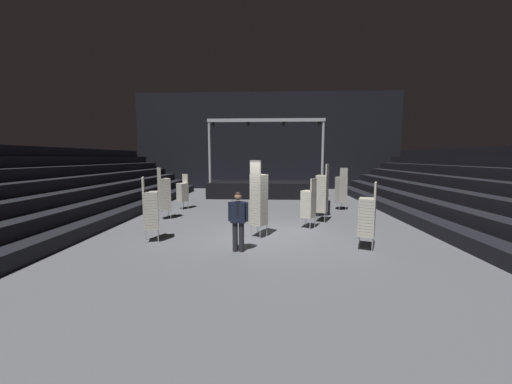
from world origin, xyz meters
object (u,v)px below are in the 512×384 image
(man_with_tie, at_px, (238,218))
(chair_stack_front_right, at_px, (322,193))
(equipment_road_case, at_px, (318,208))
(chair_stack_rear_left, at_px, (259,199))
(chair_stack_rear_right, at_px, (183,192))
(chair_stack_mid_right, at_px, (164,193))
(chair_stack_rear_centre, at_px, (151,209))
(chair_stack_mid_left, at_px, (367,216))
(chair_stack_front_left, at_px, (341,189))
(stage_riser, at_px, (266,188))
(chair_stack_mid_centre, at_px, (309,203))

(man_with_tie, bearing_deg, chair_stack_front_right, -123.73)
(man_with_tie, bearing_deg, equipment_road_case, -116.29)
(chair_stack_rear_left, bearing_deg, chair_stack_rear_right, 163.52)
(chair_stack_mid_right, height_order, chair_stack_rear_centre, chair_stack_mid_right)
(chair_stack_mid_left, distance_m, chair_stack_rear_centre, 6.54)
(chair_stack_front_left, relative_size, chair_stack_rear_left, 0.83)
(chair_stack_rear_centre, distance_m, equipment_road_case, 7.56)
(stage_riser, bearing_deg, equipment_road_case, -67.45)
(stage_riser, height_order, chair_stack_front_left, stage_riser)
(chair_stack_front_right, distance_m, chair_stack_mid_right, 6.69)
(chair_stack_rear_left, xyz_separation_m, equipment_road_case, (2.62, 3.85, -0.94))
(stage_riser, xyz_separation_m, equipment_road_case, (2.50, -6.02, -0.26))
(equipment_road_case, bearing_deg, chair_stack_front_right, -94.24)
(chair_stack_mid_left, height_order, equipment_road_case, chair_stack_mid_left)
(chair_stack_front_right, distance_m, equipment_road_case, 1.71)
(chair_stack_mid_left, height_order, chair_stack_rear_left, chair_stack_rear_left)
(chair_stack_mid_centre, bearing_deg, chair_stack_rear_right, 92.76)
(chair_stack_mid_left, relative_size, chair_stack_rear_left, 0.77)
(chair_stack_mid_centre, bearing_deg, stage_riser, 46.78)
(man_with_tie, distance_m, chair_stack_front_right, 4.99)
(chair_stack_mid_right, bearing_deg, chair_stack_mid_left, 26.04)
(chair_stack_front_right, bearing_deg, man_with_tie, 166.82)
(stage_riser, height_order, chair_stack_rear_centre, stage_riser)
(chair_stack_mid_centre, bearing_deg, chair_stack_front_left, 6.66)
(chair_stack_mid_right, bearing_deg, chair_stack_mid_centre, 41.34)
(man_with_tie, distance_m, chair_stack_rear_left, 1.69)
(chair_stack_rear_centre, bearing_deg, equipment_road_case, 107.47)
(chair_stack_front_right, relative_size, chair_stack_rear_centre, 1.17)
(man_with_tie, xyz_separation_m, chair_stack_rear_right, (-3.58, 6.69, -0.06))
(man_with_tie, distance_m, equipment_road_case, 6.30)
(man_with_tie, height_order, equipment_road_case, man_with_tie)
(chair_stack_front_left, bearing_deg, chair_stack_mid_left, -115.89)
(chair_stack_rear_right, bearing_deg, chair_stack_rear_centre, 132.19)
(equipment_road_case, bearing_deg, chair_stack_mid_right, -170.03)
(chair_stack_front_right, height_order, chair_stack_mid_left, chair_stack_front_right)
(man_with_tie, bearing_deg, chair_stack_rear_right, -57.99)
(stage_riser, relative_size, chair_stack_rear_centre, 3.70)
(chair_stack_front_left, distance_m, chair_stack_front_right, 3.19)
(chair_stack_mid_left, xyz_separation_m, chair_stack_rear_right, (-7.24, 6.37, -0.08))
(equipment_road_case, bearing_deg, man_with_tie, -120.13)
(chair_stack_rear_right, distance_m, chair_stack_rear_centre, 5.86)
(chair_stack_front_right, xyz_separation_m, chair_stack_rear_left, (-2.51, -2.38, 0.08))
(chair_stack_mid_left, distance_m, chair_stack_rear_right, 9.64)
(chair_stack_front_left, relative_size, chair_stack_front_right, 0.89)
(chair_stack_rear_left, relative_size, equipment_road_case, 2.84)
(chair_stack_front_left, xyz_separation_m, equipment_road_case, (-1.36, -1.35, -0.73))
(chair_stack_rear_left, bearing_deg, chair_stack_mid_right, -177.77)
(chair_stack_rear_left, bearing_deg, chair_stack_rear_centre, -133.62)
(chair_stack_mid_centre, distance_m, chair_stack_rear_left, 2.26)
(equipment_road_case, bearing_deg, chair_stack_mid_left, -84.26)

